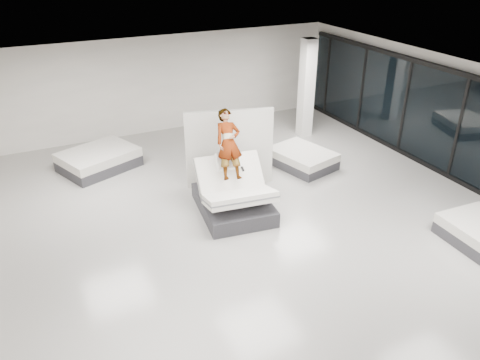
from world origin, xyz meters
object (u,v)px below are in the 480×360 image
Objects in this scene: divider_panel at (230,148)px; flat_bed_left_far at (99,160)px; remote at (243,169)px; flat_bed_right_far at (302,158)px; hero_bed at (234,196)px; column at (306,89)px; person at (229,156)px.

divider_panel is 4.00m from flat_bed_left_far.
remote reaches higher than flat_bed_left_far.
remote is 3.21m from flat_bed_right_far.
hero_bed is 0.95× the size of flat_bed_left_far.
column reaches higher than hero_bed.
column reaches higher than flat_bed_right_far.
flat_bed_right_far is 0.84× the size of flat_bed_left_far.
person reaches higher than hero_bed.
person is 0.70× the size of flat_bed_left_far.
flat_bed_left_far is (-3.01, 2.51, -0.77)m from divider_panel.
person is at bearing -54.48° from flat_bed_left_far.
hero_bed is 1.13× the size of flat_bed_right_far.
hero_bed reaches higher than remote.
flat_bed_left_far is at bearing 177.52° from column.
column is (6.78, -0.29, 1.32)m from flat_bed_left_far.
person is 3.26m from flat_bed_right_far.
remote is at bearing -57.85° from person.
column is at bearing -2.48° from flat_bed_left_far.
column reaches higher than person.
remote is at bearing -11.62° from hero_bed.
column is (3.76, 2.22, 0.55)m from divider_panel.
column reaches higher than divider_panel.
column is (4.28, 3.59, 1.17)m from hero_bed.
remote is at bearing -55.40° from flat_bed_left_far.
person is 0.84× the size of flat_bed_right_far.
hero_bed is 0.97m from person.
remote is (0.22, -0.04, 0.71)m from hero_bed.
flat_bed_left_far reaches higher than flat_bed_right_far.
hero_bed is 1.59m from divider_panel.
remote is at bearing -150.17° from flat_bed_right_far.
flat_bed_left_far is at bearing 122.71° from hero_bed.
divider_panel reaches higher than remote.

